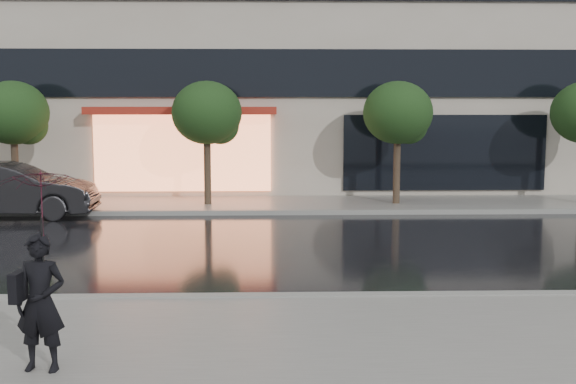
{
  "coord_description": "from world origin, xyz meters",
  "views": [
    {
      "loc": [
        -1.09,
        -12.7,
        3.3
      ],
      "look_at": [
        -0.66,
        2.67,
        1.4
      ],
      "focal_mm": 45.0,
      "sensor_mm": 36.0,
      "label": 1
    }
  ],
  "objects": [
    {
      "name": "sidewalk_far",
      "position": [
        0.0,
        10.25,
        0.06
      ],
      "size": [
        60.0,
        3.5,
        0.12
      ],
      "primitive_type": "cube",
      "color": "slate",
      "rests_on": "ground"
    },
    {
      "name": "parked_car",
      "position": [
        -8.52,
        8.17,
        0.79
      ],
      "size": [
        4.89,
        1.87,
        1.59
      ],
      "primitive_type": "imported",
      "rotation": [
        0.0,
        0.0,
        1.61
      ],
      "color": "black",
      "rests_on": "ground"
    },
    {
      "name": "pedestrian_with_umbrella",
      "position": [
        -3.76,
        -4.3,
        1.74
      ],
      "size": [
        1.12,
        1.14,
        2.42
      ],
      "rotation": [
        0.0,
        0.0,
        -0.11
      ],
      "color": "black",
      "rests_on": "sidewalk_near"
    },
    {
      "name": "sidewalk_near",
      "position": [
        0.0,
        -3.25,
        0.06
      ],
      "size": [
        60.0,
        4.5,
        0.12
      ],
      "primitive_type": "cube",
      "color": "slate",
      "rests_on": "ground"
    },
    {
      "name": "tree_mid_east",
      "position": [
        3.06,
        10.03,
        2.92
      ],
      "size": [
        2.2,
        2.2,
        3.99
      ],
      "color": "#33261C",
      "rests_on": "ground"
    },
    {
      "name": "tree_mid_west",
      "position": [
        -2.94,
        10.03,
        2.92
      ],
      "size": [
        2.2,
        2.2,
        3.99
      ],
      "color": "#33261C",
      "rests_on": "ground"
    },
    {
      "name": "ground",
      "position": [
        0.0,
        0.0,
        0.0
      ],
      "size": [
        120.0,
        120.0,
        0.0
      ],
      "primitive_type": "plane",
      "color": "black",
      "rests_on": "ground"
    },
    {
      "name": "curb_far",
      "position": [
        0.0,
        8.5,
        0.07
      ],
      "size": [
        60.0,
        0.25,
        0.14
      ],
      "primitive_type": "cube",
      "color": "gray",
      "rests_on": "ground"
    },
    {
      "name": "tree_far_west",
      "position": [
        -8.94,
        10.03,
        2.92
      ],
      "size": [
        2.2,
        2.2,
        3.99
      ],
      "color": "#33261C",
      "rests_on": "ground"
    },
    {
      "name": "curb_near",
      "position": [
        0.0,
        -1.0,
        0.07
      ],
      "size": [
        60.0,
        0.25,
        0.14
      ],
      "primitive_type": "cube",
      "color": "gray",
      "rests_on": "ground"
    }
  ]
}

